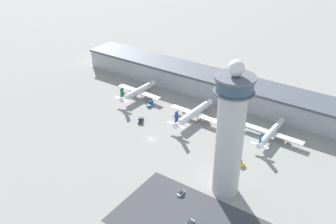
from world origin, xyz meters
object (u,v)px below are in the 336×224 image
Objects in this scene: service_truck_fuel at (238,162)px; airplane_gate_charlie at (271,133)px; service_truck_catering at (150,104)px; service_truck_baggage at (141,120)px; car_yellow_taxi at (181,193)px; airplane_gate_alpha at (138,91)px; car_grey_coupe at (190,223)px; airplane_gate_bravo at (194,113)px; control_tower at (230,132)px.

airplane_gate_charlie is at bearing 80.83° from service_truck_fuel.
service_truck_catering is 21.78m from service_truck_baggage.
service_truck_fuel is 38.06m from car_yellow_taxi.
service_truck_baggage is (7.82, -20.33, 0.04)m from service_truck_catering.
service_truck_fuel is (-5.17, -32.05, -2.79)m from airplane_gate_charlie.
airplane_gate_charlie is 78.09m from service_truck_baggage.
service_truck_fuel is at bearing -18.60° from service_truck_catering.
airplane_gate_alpha is at bearing 139.58° from car_yellow_taxi.
service_truck_baggage reaches higher than car_grey_coupe.
airplane_gate_alpha is 0.94× the size of airplane_gate_charlie.
airplane_gate_charlie reaches higher than service_truck_catering.
airplane_gate_alpha is 32.97m from service_truck_baggage.
car_grey_coupe is at bearing -59.86° from airplane_gate_bravo.
service_truck_fuel is at bearing -4.39° from service_truck_baggage.
airplane_gate_bravo reaches higher than airplane_gate_alpha.
service_truck_fuel is 1.04× the size of service_truck_baggage.
service_truck_baggage is (-73.28, -26.82, -2.81)m from airplane_gate_charlie.
airplane_gate_bravo is 47.82m from airplane_gate_charlie.
airplane_gate_bravo is 4.91× the size of service_truck_baggage.
airplane_gate_bravo is 4.70× the size of service_truck_fuel.
service_truck_catering is (-33.75, 0.19, -3.50)m from airplane_gate_bravo.
airplane_gate_alpha is 14.75m from service_truck_catering.
control_tower is 1.74× the size of airplane_gate_charlie.
airplane_gate_bravo is at bearing 148.98° from service_truck_fuel.
car_grey_coupe is (1.44, -49.78, -0.46)m from service_truck_fuel.
service_truck_catering is at bearing -175.42° from airplane_gate_charlie.
airplane_gate_charlie is 7.85× the size of car_grey_coupe.
car_yellow_taxi is at bearing -107.87° from service_truck_fuel.
service_truck_fuel is (42.18, -25.36, -3.45)m from airplane_gate_bravo.
car_yellow_taxi is at bearing -40.42° from airplane_gate_alpha.
car_grey_coupe is at bearing -94.74° from control_tower.
control_tower is 42.03m from car_grey_coupe.
service_truck_fuel is (89.51, -30.06, -3.51)m from airplane_gate_alpha.
airplane_gate_charlie is (47.35, 6.69, -0.66)m from airplane_gate_bravo.
airplane_gate_bravo is at bearing 133.97° from control_tower.
service_truck_baggage reaches higher than service_truck_catering.
car_grey_coupe is (90.95, -79.84, -3.96)m from airplane_gate_alpha.
service_truck_fuel is (75.93, -25.55, 0.06)m from service_truck_catering.
service_truck_baggage is (-25.93, -20.14, -3.46)m from airplane_gate_bravo.
airplane_gate_bravo is 68.83m from car_yellow_taxi.
service_truck_catering is at bearing 111.03° from service_truck_baggage.
airplane_gate_alpha is at bearing 174.33° from airplane_gate_bravo.
service_truck_fuel is at bearing -31.02° from airplane_gate_bravo.
airplane_gate_alpha reaches higher than car_yellow_taxi.
service_truck_catering is 1.06× the size of service_truck_baggage.
control_tower is at bearing -30.95° from service_truck_catering.
control_tower reaches higher than airplane_gate_alpha.
service_truck_fuel is 1.93× the size of car_yellow_taxi.
airplane_gate_alpha is at bearing 130.75° from service_truck_baggage.
control_tower is 37.83m from car_yellow_taxi.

